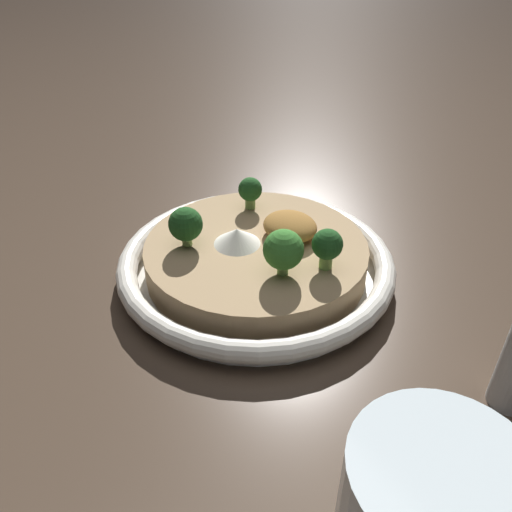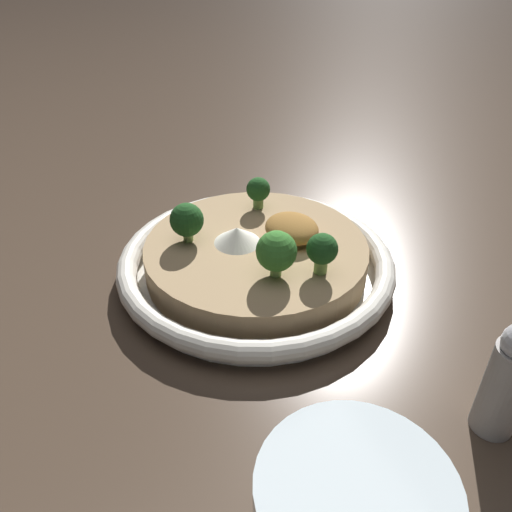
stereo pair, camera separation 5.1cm
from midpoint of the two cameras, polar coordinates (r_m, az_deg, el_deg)
ground_plane at (r=0.52m, az=2.79°, el=-2.15°), size 6.00×6.00×0.00m
risotto_bowl at (r=0.51m, az=2.85°, el=-0.55°), size 0.28×0.28×0.04m
cheese_sprinkle at (r=0.50m, az=0.75°, el=2.31°), size 0.05×0.05×0.02m
crispy_onion_garnish at (r=0.51m, az=6.99°, el=3.07°), size 0.06×0.05×0.02m
broccoli_front_right at (r=0.56m, az=2.91°, el=7.41°), size 0.03×0.03×0.04m
broccoli_front_left at (r=0.45m, az=10.76°, el=0.52°), size 0.03×0.03×0.04m
broccoli_back_left at (r=0.44m, az=5.64°, el=0.38°), size 0.04×0.04×0.04m
broccoli_back_right at (r=0.50m, az=-5.01°, el=3.99°), size 0.03×0.03×0.04m
pepper_shaker at (r=0.40m, az=30.27°, el=-12.31°), size 0.03×0.03×0.10m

